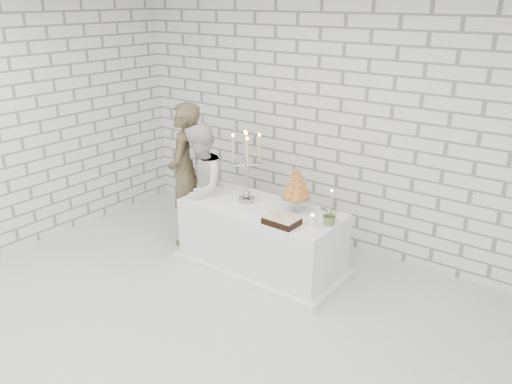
# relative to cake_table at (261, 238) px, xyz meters

# --- Properties ---
(ground) EXTENTS (6.00, 5.00, 0.01)m
(ground) POSITION_rel_cake_table_xyz_m (0.33, -1.40, -0.38)
(ground) COLOR silver
(ground) RESTS_ON ground
(wall_back) EXTENTS (6.00, 0.01, 3.00)m
(wall_back) POSITION_rel_cake_table_xyz_m (0.33, 1.10, 1.12)
(wall_back) COLOR white
(wall_back) RESTS_ON ground
(cake_table) EXTENTS (1.80, 0.80, 0.75)m
(cake_table) POSITION_rel_cake_table_xyz_m (0.00, 0.00, 0.00)
(cake_table) COLOR white
(cake_table) RESTS_ON ground
(groom) EXTENTS (0.67, 0.76, 1.75)m
(groom) POSITION_rel_cake_table_xyz_m (-1.17, 0.03, 0.50)
(groom) COLOR #3D311E
(groom) RESTS_ON ground
(bride) EXTENTS (0.89, 0.95, 1.55)m
(bride) POSITION_rel_cake_table_xyz_m (-0.88, -0.04, 0.40)
(bride) COLOR white
(bride) RESTS_ON ground
(candelabra) EXTENTS (0.34, 0.34, 0.80)m
(candelabra) POSITION_rel_cake_table_xyz_m (-0.23, 0.03, 0.78)
(candelabra) COLOR #9C9BA5
(candelabra) RESTS_ON cake_table
(croquembouche) EXTENTS (0.39, 0.39, 0.49)m
(croquembouche) POSITION_rel_cake_table_xyz_m (0.35, 0.14, 0.62)
(croquembouche) COLOR #B96922
(croquembouche) RESTS_ON cake_table
(chocolate_cake) EXTENTS (0.35, 0.25, 0.08)m
(chocolate_cake) POSITION_rel_cake_table_xyz_m (0.43, -0.25, 0.42)
(chocolate_cake) COLOR black
(chocolate_cake) RESTS_ON cake_table
(pillar_candle) EXTENTS (0.10, 0.10, 0.12)m
(pillar_candle) POSITION_rel_cake_table_xyz_m (0.71, -0.11, 0.44)
(pillar_candle) COLOR white
(pillar_candle) RESTS_ON cake_table
(extra_taper) EXTENTS (0.07, 0.07, 0.32)m
(extra_taper) POSITION_rel_cake_table_xyz_m (0.78, 0.12, 0.54)
(extra_taper) COLOR #CBB291
(extra_taper) RESTS_ON cake_table
(flowers) EXTENTS (0.25, 0.23, 0.23)m
(flowers) POSITION_rel_cake_table_xyz_m (0.84, 0.03, 0.49)
(flowers) COLOR #52844A
(flowers) RESTS_ON cake_table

